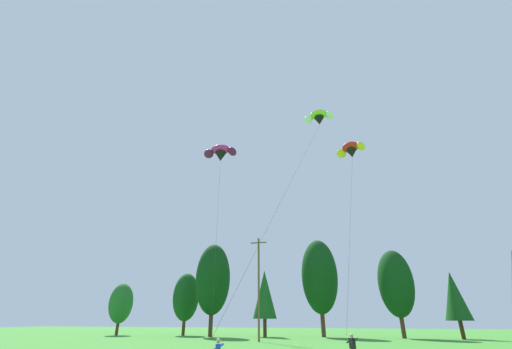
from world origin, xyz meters
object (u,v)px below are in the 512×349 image
utility_pole (259,285)px  parafoil_kite_high_lime_white (319,118)px  kite_flyer_mid (353,346)px  parafoil_kite_mid_red_yellow (351,150)px  parafoil_kite_far_magenta (220,153)px

utility_pole → parafoil_kite_high_lime_white: parafoil_kite_high_lime_white is taller
utility_pole → kite_flyer_mid: bearing=-59.9°
parafoil_kite_high_lime_white → kite_flyer_mid: bearing=-81.4°
kite_flyer_mid → parafoil_kite_mid_red_yellow: parafoil_kite_mid_red_yellow is taller
utility_pole → parafoil_kite_far_magenta: parafoil_kite_far_magenta is taller
kite_flyer_mid → parafoil_kite_far_magenta: bearing=149.3°
parafoil_kite_mid_red_yellow → parafoil_kite_far_magenta: bearing=-170.1°
kite_flyer_mid → parafoil_kite_far_magenta: 23.97m
kite_flyer_mid → parafoil_kite_far_magenta: parafoil_kite_far_magenta is taller
parafoil_kite_far_magenta → utility_pole: bearing=85.1°
parafoil_kite_high_lime_white → parafoil_kite_mid_red_yellow: 5.12m
utility_pole → kite_flyer_mid: 23.65m
parafoil_kite_high_lime_white → parafoil_kite_far_magenta: 11.86m
parafoil_kite_high_lime_white → utility_pole: bearing=132.2°
kite_flyer_mid → parafoil_kite_far_magenta: (-12.59, 7.49, 18.97)m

